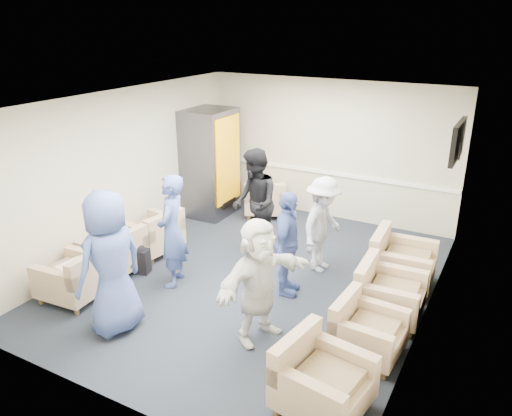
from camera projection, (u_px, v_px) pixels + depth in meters
The scene contains 25 objects.
floor at pixel (254, 278), 7.67m from camera, with size 6.00×6.00×0.00m, color black.
ceiling at pixel (254, 101), 6.71m from camera, with size 6.00×6.00×0.00m, color white.
back_wall at pixel (328, 150), 9.65m from camera, with size 5.00×0.02×2.70m, color beige.
front_wall at pixel (102, 288), 4.73m from camera, with size 5.00×0.02×2.70m, color beige.
left_wall at pixel (123, 172), 8.31m from camera, with size 0.02×6.00×2.70m, color beige.
right_wall at pixel (433, 228), 6.07m from camera, with size 0.02×6.00×2.70m, color beige.
chair_rail at pixel (327, 173), 9.79m from camera, with size 4.98×0.04×0.06m, color white.
tv at pixel (458, 141), 7.33m from camera, with size 0.10×1.00×0.58m.
armchair_left_near at pixel (76, 278), 7.01m from camera, with size 0.86×0.86×0.65m.
armchair_left_mid at pixel (115, 254), 7.73m from camera, with size 0.83×0.83×0.64m.
armchair_left_far at pixel (154, 235), 8.41m from camera, with size 0.92×0.92×0.65m.
armchair_right_near at pixel (319, 381), 5.01m from camera, with size 0.95×0.95×0.66m.
armchair_right_midnear at pixel (365, 332), 5.86m from camera, with size 0.80×0.80×0.60m.
armchair_right_midfar at pixel (386, 295), 6.58m from camera, with size 0.86×0.86×0.66m.
armchair_right_far at pixel (399, 263), 7.39m from camera, with size 0.92×0.92×0.70m.
armchair_corner at pixel (266, 200), 10.00m from camera, with size 1.07×1.07×0.64m.
vending_machine at pixel (210, 163), 9.87m from camera, with size 0.86×1.00×2.12m.
backpack at pixel (140, 258), 7.76m from camera, with size 0.32×0.26×0.47m.
pillow at pixel (74, 268), 6.95m from camera, with size 0.42×0.32×0.12m, color white.
person_front_left at pixel (110, 263), 6.11m from camera, with size 0.91×0.59×1.87m, color #3E5497.
person_mid_left at pixel (172, 231), 7.24m from camera, with size 0.62×0.41×1.70m, color #3E5497.
person_back_left at pixel (255, 204), 8.15m from camera, with size 0.88×0.69×1.81m, color black.
person_back_right at pixel (323, 225), 7.69m from camera, with size 0.99×0.57×1.53m, color silver.
person_mid_right at pixel (287, 244), 7.01m from camera, with size 0.91×0.38×1.55m, color #3E5497.
person_front_right at pixel (259, 281), 5.99m from camera, with size 1.47×0.47×1.59m, color silver.
Camera 1 is at (3.27, -5.94, 3.75)m, focal length 35.00 mm.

